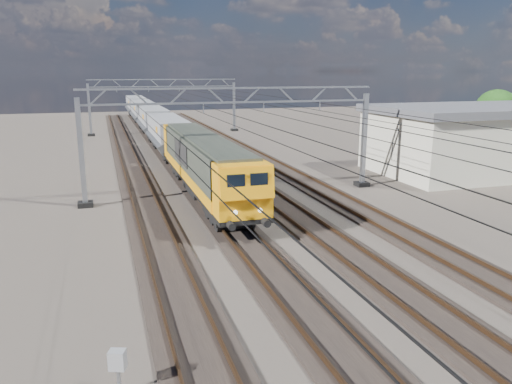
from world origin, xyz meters
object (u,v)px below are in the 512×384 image
object	(u,v)px
hopper_wagon_third	(143,111)
tree_far	(500,113)
catenary_gantry_mid	(234,137)
industrial_shed	(487,138)
locomotive	(204,162)
hopper_wagon_fourth	(136,105)
hopper_wagon_lead	(168,133)
hopper_wagon_mid	(153,120)
trackside_cabinet	(117,361)
catenary_gantry_far	(165,104)

from	to	relation	value
hopper_wagon_third	tree_far	distance (m)	48.85
catenary_gantry_mid	industrial_shed	bearing A→B (deg)	5.19
locomotive	hopper_wagon_fourth	distance (m)	60.30
locomotive	hopper_wagon_lead	distance (m)	17.70
catenary_gantry_mid	locomotive	distance (m)	2.56
industrial_shed	locomotive	bearing A→B (deg)	-175.92
catenary_gantry_mid	hopper_wagon_third	bearing A→B (deg)	92.47
hopper_wagon_mid	locomotive	bearing A→B (deg)	-90.00
hopper_wagon_lead	tree_far	bearing A→B (deg)	-14.23
hopper_wagon_mid	tree_far	size ratio (longest dim) A/B	2.05
hopper_wagon_lead	industrial_shed	xyz separation A→B (m)	(24.00, -15.98, 0.49)
hopper_wagon_mid	hopper_wagon_fourth	bearing A→B (deg)	90.00
locomotive	hopper_wagon_lead	xyz separation A→B (m)	(-0.00, 17.70, -0.09)
catenary_gantry_mid	hopper_wagon_mid	world-z (taller)	catenary_gantry_mid
trackside_cabinet	hopper_wagon_mid	bearing A→B (deg)	103.64
hopper_wagon_third	industrial_shed	bearing A→B (deg)	-61.60
trackside_cabinet	industrial_shed	xyz separation A→B (m)	(30.28, 21.52, 1.79)
catenary_gantry_mid	tree_far	world-z (taller)	catenary_gantry_mid
hopper_wagon_mid	tree_far	xyz separation A→B (m)	(32.32, -22.39, 1.80)
locomotive	trackside_cabinet	size ratio (longest dim) A/B	17.13
industrial_shed	tree_far	world-z (taller)	tree_far
hopper_wagon_lead	trackside_cabinet	bearing A→B (deg)	-99.51
hopper_wagon_fourth	industrial_shed	distance (m)	63.31
locomotive	hopper_wagon_third	distance (m)	46.10
catenary_gantry_mid	catenary_gantry_far	world-z (taller)	same
catenary_gantry_mid	hopper_wagon_third	distance (m)	46.46
hopper_wagon_fourth	trackside_cabinet	bearing A→B (deg)	-94.48
catenary_gantry_far	industrial_shed	world-z (taller)	catenary_gantry_far
catenary_gantry_far	hopper_wagon_mid	xyz separation A→B (m)	(-2.00, -3.82, -1.67)
locomotive	tree_far	bearing A→B (deg)	16.39
hopper_wagon_mid	hopper_wagon_fourth	world-z (taller)	same
hopper_wagon_mid	hopper_wagon_third	xyz separation A→B (m)	(0.00, 14.20, 0.00)
catenary_gantry_mid	locomotive	world-z (taller)	catenary_gantry_mid
catenary_gantry_far	trackside_cabinet	xyz separation A→B (m)	(-8.28, -55.52, -2.97)
hopper_wagon_fourth	trackside_cabinet	world-z (taller)	hopper_wagon_fourth
locomotive	tree_far	distance (m)	33.73
catenary_gantry_far	trackside_cabinet	size ratio (longest dim) A/B	16.15
catenary_gantry_mid	hopper_wagon_third	xyz separation A→B (m)	(-2.00, 46.38, -1.67)
hopper_wagon_lead	industrial_shed	size ratio (longest dim) A/B	0.70
tree_far	industrial_shed	bearing A→B (deg)	-136.87
hopper_wagon_lead	hopper_wagon_third	distance (m)	28.40
hopper_wagon_lead	trackside_cabinet	xyz separation A→B (m)	(-6.28, -37.51, -1.30)
catenary_gantry_far	hopper_wagon_mid	world-z (taller)	catenary_gantry_far
hopper_wagon_third	catenary_gantry_mid	bearing A→B (deg)	-87.53
hopper_wagon_third	industrial_shed	world-z (taller)	industrial_shed
catenary_gantry_far	hopper_wagon_lead	size ratio (longest dim) A/B	1.53
industrial_shed	hopper_wagon_mid	bearing A→B (deg)	128.49
trackside_cabinet	industrial_shed	distance (m)	37.19
catenary_gantry_far	hopper_wagon_third	xyz separation A→B (m)	(-2.00, 10.38, -1.67)
industrial_shed	tree_far	bearing A→B (deg)	43.13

